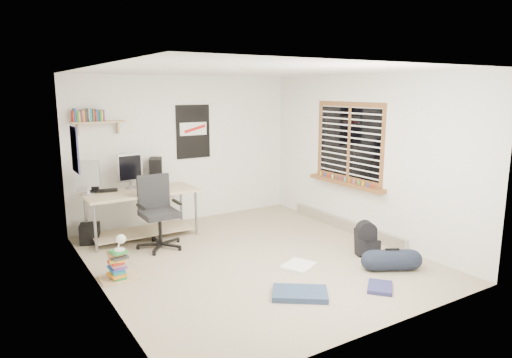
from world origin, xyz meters
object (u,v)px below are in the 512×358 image
office_chair (160,215)px  backpack (366,241)px  duffel_bag (392,260)px  book_stack (118,267)px  desk (142,215)px

office_chair → backpack: office_chair is taller
duffel_bag → book_stack: duffel_bag is taller
office_chair → backpack: 2.94m
desk → book_stack: desk is taller
desk → office_chair: office_chair is taller
book_stack → desk: bearing=61.3°
office_chair → desk: bearing=97.7°
desk → backpack: size_ratio=4.49×
office_chair → backpack: (2.32, -1.79, -0.29)m
desk → backpack: desk is taller
office_chair → book_stack: 1.20m
desk → book_stack: size_ratio=4.03×
office_chair → duffel_bag: bearing=-46.5°
backpack → duffel_bag: 0.59m
office_chair → book_stack: size_ratio=2.57×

